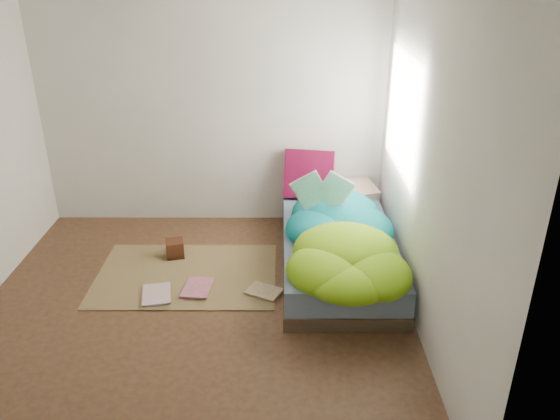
# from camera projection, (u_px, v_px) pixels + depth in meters

# --- Properties ---
(ground) EXTENTS (3.50, 3.50, 0.00)m
(ground) POSITION_uv_depth(u_px,v_px,m) (194.00, 311.00, 4.42)
(ground) COLOR #412419
(ground) RESTS_ON ground
(room_walls) EXTENTS (3.54, 3.54, 2.62)m
(room_walls) POSITION_uv_depth(u_px,v_px,m) (181.00, 115.00, 3.74)
(room_walls) COLOR beige
(room_walls) RESTS_ON ground
(bed) EXTENTS (1.00, 2.00, 0.34)m
(bed) POSITION_uv_depth(u_px,v_px,m) (337.00, 250.00, 5.00)
(bed) COLOR #342C1C
(bed) RESTS_ON ground
(duvet) EXTENTS (0.96, 1.84, 0.34)m
(duvet) POSITION_uv_depth(u_px,v_px,m) (342.00, 227.00, 4.65)
(duvet) COLOR #08677A
(duvet) RESTS_ON bed
(rug) EXTENTS (1.60, 1.10, 0.01)m
(rug) POSITION_uv_depth(u_px,v_px,m) (187.00, 275.00, 4.92)
(rug) COLOR brown
(rug) RESTS_ON ground
(pillow_floral) EXTENTS (0.61, 0.48, 0.12)m
(pillow_floral) POSITION_uv_depth(u_px,v_px,m) (350.00, 192.00, 5.64)
(pillow_floral) COLOR beige
(pillow_floral) RESTS_ON bed
(pillow_magenta) EXTENTS (0.52, 0.23, 0.50)m
(pillow_magenta) POSITION_uv_depth(u_px,v_px,m) (309.00, 174.00, 5.58)
(pillow_magenta) COLOR #4F051C
(pillow_magenta) RESTS_ON bed
(open_book) EXTENTS (0.46, 0.11, 0.28)m
(open_book) POSITION_uv_depth(u_px,v_px,m) (323.00, 181.00, 4.81)
(open_book) COLOR green
(open_book) RESTS_ON duvet
(wooden_box) EXTENTS (0.20, 0.20, 0.16)m
(wooden_box) POSITION_uv_depth(u_px,v_px,m) (175.00, 248.00, 5.18)
(wooden_box) COLOR #3E180E
(wooden_box) RESTS_ON rug
(floor_book_a) EXTENTS (0.29, 0.36, 0.02)m
(floor_book_a) POSITION_uv_depth(u_px,v_px,m) (142.00, 296.00, 4.57)
(floor_book_a) COLOR beige
(floor_book_a) RESTS_ON rug
(floor_book_b) EXTENTS (0.27, 0.34, 0.03)m
(floor_book_b) POSITION_uv_depth(u_px,v_px,m) (184.00, 287.00, 4.69)
(floor_book_b) COLOR #C8738E
(floor_book_b) RESTS_ON rug
(floor_book_c) EXTENTS (0.35, 0.31, 0.02)m
(floor_book_c) POSITION_uv_depth(u_px,v_px,m) (258.00, 298.00, 4.56)
(floor_book_c) COLOR tan
(floor_book_c) RESTS_ON rug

